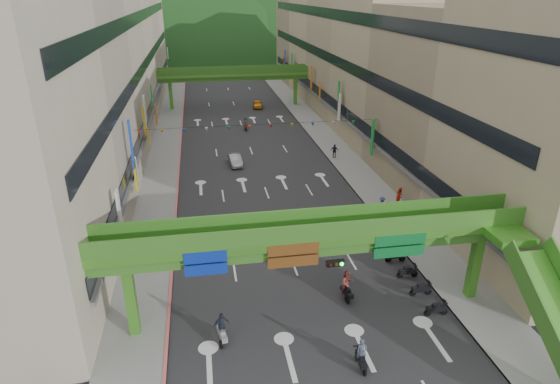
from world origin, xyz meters
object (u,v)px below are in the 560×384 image
at_px(car_yellow, 258,104).
at_px(pedestrian_red, 400,198).
at_px(scooter_rider_mid, 347,284).
at_px(overpass_near, 332,248).
at_px(car_silver, 235,160).
at_px(scooter_rider_near, 361,355).

bearing_deg(car_yellow, pedestrian_red, -73.72).
relative_size(scooter_rider_mid, car_yellow, 0.57).
bearing_deg(pedestrian_red, overpass_near, -157.30).
height_order(car_silver, car_yellow, car_yellow).
xyz_separation_m(scooter_rider_mid, car_yellow, (1.27, 56.72, -0.50)).
xyz_separation_m(overpass_near, scooter_rider_near, (0.64, -4.38, -4.33)).
xyz_separation_m(scooter_rider_near, car_yellow, (2.40, 62.93, -0.21)).
bearing_deg(overpass_near, car_silver, 96.62).
xyz_separation_m(car_yellow, pedestrian_red, (8.23, -43.26, 0.21)).
distance_m(car_silver, car_yellow, 29.65).
height_order(overpass_near, scooter_rider_mid, overpass_near).
distance_m(overpass_near, scooter_rider_near, 6.19).
height_order(overpass_near, pedestrian_red, overpass_near).
relative_size(car_yellow, pedestrian_red, 2.24).
bearing_deg(scooter_rider_mid, scooter_rider_near, -100.26).
bearing_deg(pedestrian_red, car_silver, 104.82).
xyz_separation_m(overpass_near, pedestrian_red, (11.27, 15.29, -4.34)).
xyz_separation_m(overpass_near, scooter_rider_mid, (1.76, 1.83, -4.04)).
distance_m(overpass_near, pedestrian_red, 19.48).
distance_m(car_yellow, pedestrian_red, 44.04).
xyz_separation_m(scooter_rider_mid, pedestrian_red, (9.51, 13.46, -0.29)).
bearing_deg(scooter_rider_mid, car_yellow, 88.72).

